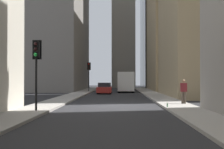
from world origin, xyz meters
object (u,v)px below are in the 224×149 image
(sedan_red, at_px, (104,88))
(traffic_light_foreground, at_px, (36,58))
(pedestrian, at_px, (184,90))
(discarded_bottle, at_px, (167,105))
(traffic_light_midblock, at_px, (89,70))
(delivery_truck, at_px, (125,82))

(sedan_red, distance_m, traffic_light_foreground, 22.10)
(pedestrian, distance_m, discarded_bottle, 3.13)
(traffic_light_foreground, relative_size, pedestrian, 2.29)
(sedan_red, height_order, pedestrian, pedestrian)
(sedan_red, relative_size, traffic_light_midblock, 1.04)
(delivery_truck, xyz_separation_m, sedan_red, (-4.47, 2.80, -0.80))
(traffic_light_midblock, distance_m, discarded_bottle, 25.31)
(traffic_light_foreground, xyz_separation_m, discarded_bottle, (2.31, -7.66, -2.80))
(pedestrian, relative_size, discarded_bottle, 6.39)
(traffic_light_foreground, xyz_separation_m, traffic_light_midblock, (26.31, -0.21, 0.14))
(sedan_red, relative_size, pedestrian, 2.49)
(pedestrian, bearing_deg, discarded_bottle, 148.49)
(traffic_light_midblock, xyz_separation_m, discarded_bottle, (-24.01, -7.45, -2.94))
(sedan_red, bearing_deg, delivery_truck, -32.09)
(traffic_light_foreground, bearing_deg, delivery_truck, -11.82)
(delivery_truck, height_order, pedestrian, delivery_truck)
(traffic_light_foreground, height_order, discarded_bottle, traffic_light_foreground)
(traffic_light_midblock, height_order, pedestrian, traffic_light_midblock)
(traffic_light_foreground, relative_size, discarded_bottle, 14.66)
(delivery_truck, relative_size, discarded_bottle, 23.93)
(pedestrian, bearing_deg, sedan_red, 21.11)
(sedan_red, distance_m, pedestrian, 18.15)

